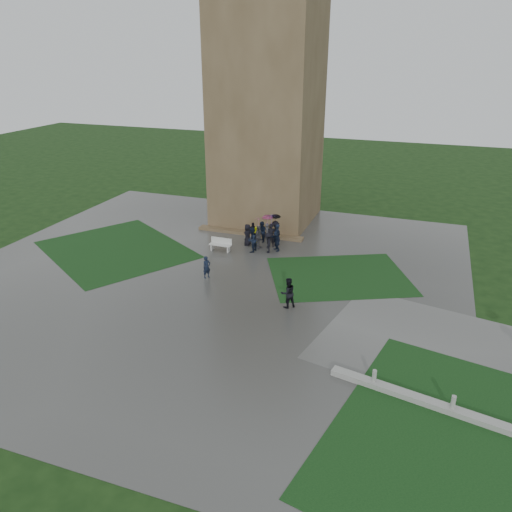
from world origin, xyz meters
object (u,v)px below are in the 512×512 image
(bench, at_px, (221,244))
(pedestrian_mid, at_px, (207,267))
(pedestrian_near, at_px, (288,293))
(tower, at_px, (268,116))

(bench, height_order, pedestrian_mid, pedestrian_mid)
(pedestrian_mid, height_order, pedestrian_near, pedestrian_near)
(tower, distance_m, bench, 12.00)
(bench, height_order, pedestrian_near, pedestrian_near)
(pedestrian_mid, xyz_separation_m, pedestrian_near, (6.26, -2.13, 0.18))
(tower, relative_size, bench, 10.58)
(tower, xyz_separation_m, pedestrian_mid, (0.19, -13.23, -8.22))
(pedestrian_near, bearing_deg, pedestrian_mid, -61.23)
(tower, height_order, pedestrian_mid, tower)
(bench, relative_size, pedestrian_near, 0.90)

